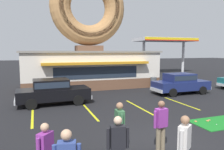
{
  "coord_description": "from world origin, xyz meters",
  "views": [
    {
      "loc": [
        -4.29,
        -6.55,
        3.35
      ],
      "look_at": [
        -0.21,
        5.0,
        2.0
      ],
      "focal_mm": 35.0,
      "sensor_mm": 36.0,
      "label": 1
    }
  ],
  "objects_px": {
    "pedestrian_hooded_kid": "(118,144)",
    "pedestrian_beanie_man": "(184,145)",
    "pedestrian_crossing_woman": "(120,125)",
    "car_black": "(53,91)",
    "pedestrian_clipboard_woman": "(161,123)",
    "golf_ball": "(216,125)",
    "car_navy": "(180,83)",
    "trash_bin": "(153,83)"
  },
  "relations": [
    {
      "from": "pedestrian_crossing_woman",
      "to": "trash_bin",
      "type": "relative_size",
      "value": 1.76
    },
    {
      "from": "car_navy",
      "to": "pedestrian_crossing_woman",
      "type": "bearing_deg",
      "value": -136.3
    },
    {
      "from": "car_navy",
      "to": "trash_bin",
      "type": "xyz_separation_m",
      "value": [
        -0.65,
        3.03,
        -0.37
      ]
    },
    {
      "from": "car_navy",
      "to": "pedestrian_crossing_woman",
      "type": "distance_m",
      "value": 11.36
    },
    {
      "from": "car_navy",
      "to": "car_black",
      "type": "bearing_deg",
      "value": -178.63
    },
    {
      "from": "car_navy",
      "to": "pedestrian_hooded_kid",
      "type": "xyz_separation_m",
      "value": [
        -8.77,
        -9.15,
        0.06
      ]
    },
    {
      "from": "pedestrian_hooded_kid",
      "to": "pedestrian_crossing_woman",
      "type": "bearing_deg",
      "value": 66.74
    },
    {
      "from": "car_black",
      "to": "trash_bin",
      "type": "bearing_deg",
      "value": 19.72
    },
    {
      "from": "car_navy",
      "to": "pedestrian_clipboard_woman",
      "type": "xyz_separation_m",
      "value": [
        -6.85,
        -8.14,
        0.09
      ]
    },
    {
      "from": "pedestrian_clipboard_woman",
      "to": "golf_ball",
      "type": "bearing_deg",
      "value": 19.61
    },
    {
      "from": "car_black",
      "to": "pedestrian_hooded_kid",
      "type": "distance_m",
      "value": 8.97
    },
    {
      "from": "golf_ball",
      "to": "pedestrian_beanie_man",
      "type": "height_order",
      "value": "pedestrian_beanie_man"
    },
    {
      "from": "car_black",
      "to": "car_navy",
      "type": "distance_m",
      "value": 9.75
    },
    {
      "from": "car_navy",
      "to": "pedestrian_beanie_man",
      "type": "xyz_separation_m",
      "value": [
        -7.19,
        -9.77,
        0.09
      ]
    },
    {
      "from": "car_black",
      "to": "pedestrian_beanie_man",
      "type": "bearing_deg",
      "value": -74.98
    },
    {
      "from": "pedestrian_clipboard_woman",
      "to": "pedestrian_crossing_woman",
      "type": "distance_m",
      "value": 1.39
    },
    {
      "from": "golf_ball",
      "to": "car_navy",
      "type": "relative_size",
      "value": 0.01
    },
    {
      "from": "pedestrian_clipboard_woman",
      "to": "pedestrian_hooded_kid",
      "type": "bearing_deg",
      "value": -152.31
    },
    {
      "from": "golf_ball",
      "to": "pedestrian_clipboard_woman",
      "type": "height_order",
      "value": "pedestrian_clipboard_woman"
    },
    {
      "from": "car_black",
      "to": "pedestrian_clipboard_woman",
      "type": "bearing_deg",
      "value": -69.89
    },
    {
      "from": "pedestrian_hooded_kid",
      "to": "pedestrian_beanie_man",
      "type": "bearing_deg",
      "value": -21.58
    },
    {
      "from": "pedestrian_crossing_woman",
      "to": "car_navy",
      "type": "bearing_deg",
      "value": 43.7
    },
    {
      "from": "car_black",
      "to": "pedestrian_hooded_kid",
      "type": "relative_size",
      "value": 2.74
    },
    {
      "from": "pedestrian_beanie_man",
      "to": "car_black",
      "type": "bearing_deg",
      "value": 105.02
    },
    {
      "from": "golf_ball",
      "to": "trash_bin",
      "type": "relative_size",
      "value": 0.04
    },
    {
      "from": "pedestrian_hooded_kid",
      "to": "pedestrian_crossing_woman",
      "type": "relative_size",
      "value": 0.98
    },
    {
      "from": "pedestrian_clipboard_woman",
      "to": "pedestrian_crossing_woman",
      "type": "xyz_separation_m",
      "value": [
        -1.36,
        0.29,
        -0.01
      ]
    },
    {
      "from": "pedestrian_hooded_kid",
      "to": "pedestrian_clipboard_woman",
      "type": "distance_m",
      "value": 2.17
    },
    {
      "from": "trash_bin",
      "to": "pedestrian_beanie_man",
      "type": "bearing_deg",
      "value": -117.06
    },
    {
      "from": "golf_ball",
      "to": "car_black",
      "type": "height_order",
      "value": "car_black"
    },
    {
      "from": "car_black",
      "to": "car_navy",
      "type": "relative_size",
      "value": 1.01
    },
    {
      "from": "golf_ball",
      "to": "car_black",
      "type": "bearing_deg",
      "value": 135.26
    },
    {
      "from": "pedestrian_clipboard_woman",
      "to": "pedestrian_beanie_man",
      "type": "height_order",
      "value": "same"
    },
    {
      "from": "pedestrian_hooded_kid",
      "to": "pedestrian_crossing_woman",
      "type": "distance_m",
      "value": 1.41
    },
    {
      "from": "car_black",
      "to": "pedestrian_beanie_man",
      "type": "relative_size",
      "value": 2.69
    },
    {
      "from": "pedestrian_clipboard_woman",
      "to": "pedestrian_beanie_man",
      "type": "xyz_separation_m",
      "value": [
        -0.33,
        -1.64,
        0.0
      ]
    },
    {
      "from": "car_black",
      "to": "pedestrian_crossing_woman",
      "type": "xyz_separation_m",
      "value": [
        1.53,
        -7.62,
        0.08
      ]
    },
    {
      "from": "car_black",
      "to": "pedestrian_crossing_woman",
      "type": "distance_m",
      "value": 7.77
    },
    {
      "from": "car_navy",
      "to": "pedestrian_hooded_kid",
      "type": "bearing_deg",
      "value": -133.81
    },
    {
      "from": "car_black",
      "to": "pedestrian_crossing_woman",
      "type": "relative_size",
      "value": 2.7
    },
    {
      "from": "pedestrian_clipboard_woman",
      "to": "trash_bin",
      "type": "relative_size",
      "value": 1.76
    },
    {
      "from": "car_black",
      "to": "pedestrian_clipboard_woman",
      "type": "relative_size",
      "value": 2.69
    }
  ]
}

